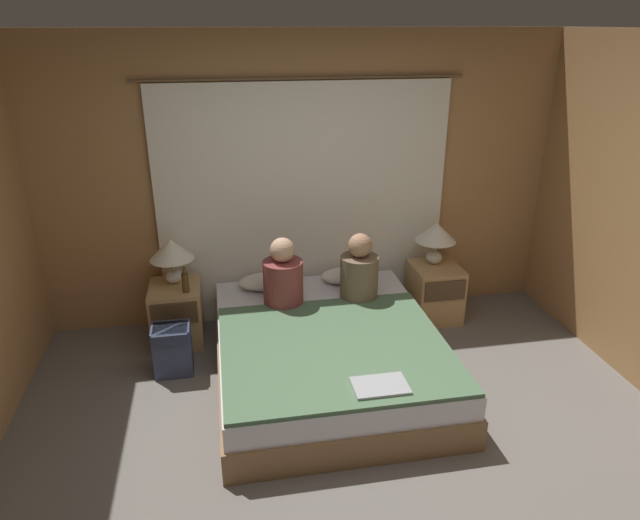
# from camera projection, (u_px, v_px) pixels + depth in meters

# --- Properties ---
(ground_plane) EXTENTS (16.00, 16.00, 0.00)m
(ground_plane) POSITION_uv_depth(u_px,v_px,m) (357.00, 463.00, 3.55)
(ground_plane) COLOR #66605B
(wall_back) EXTENTS (4.62, 0.06, 2.50)m
(wall_back) POSITION_uv_depth(u_px,v_px,m) (303.00, 181.00, 4.97)
(wall_back) COLOR #A37547
(wall_back) RESTS_ON ground_plane
(curtain_panel) EXTENTS (2.73, 0.03, 2.13)m
(curtain_panel) POSITION_uv_depth(u_px,v_px,m) (304.00, 204.00, 4.99)
(curtain_panel) COLOR white
(curtain_panel) RESTS_ON ground_plane
(bed) EXTENTS (1.65, 2.04, 0.40)m
(bed) POSITION_uv_depth(u_px,v_px,m) (327.00, 354.00, 4.35)
(bed) COLOR olive
(bed) RESTS_ON ground_plane
(nightstand_left) EXTENTS (0.42, 0.47, 0.51)m
(nightstand_left) POSITION_uv_depth(u_px,v_px,m) (177.00, 313.00, 4.82)
(nightstand_left) COLOR tan
(nightstand_left) RESTS_ON ground_plane
(nightstand_right) EXTENTS (0.42, 0.47, 0.51)m
(nightstand_right) POSITION_uv_depth(u_px,v_px,m) (434.00, 292.00, 5.21)
(nightstand_right) COLOR tan
(nightstand_right) RESTS_ON ground_plane
(lamp_left) EXTENTS (0.36, 0.36, 0.39)m
(lamp_left) POSITION_uv_depth(u_px,v_px,m) (171.00, 252.00, 4.69)
(lamp_left) COLOR silver
(lamp_left) RESTS_ON nightstand_left
(lamp_right) EXTENTS (0.36, 0.36, 0.39)m
(lamp_right) POSITION_uv_depth(u_px,v_px,m) (436.00, 234.00, 5.07)
(lamp_right) COLOR silver
(lamp_right) RESTS_ON nightstand_right
(pillow_left) EXTENTS (0.51, 0.30, 0.12)m
(pillow_left) POSITION_uv_depth(u_px,v_px,m) (268.00, 281.00, 4.94)
(pillow_left) COLOR silver
(pillow_left) RESTS_ON bed
(pillow_right) EXTENTS (0.51, 0.30, 0.12)m
(pillow_right) POSITION_uv_depth(u_px,v_px,m) (350.00, 275.00, 5.06)
(pillow_right) COLOR silver
(pillow_right) RESTS_ON bed
(blanket_on_bed) EXTENTS (1.59, 1.44, 0.03)m
(blanket_on_bed) POSITION_uv_depth(u_px,v_px,m) (335.00, 347.00, 4.03)
(blanket_on_bed) COLOR #4C6B4C
(blanket_on_bed) RESTS_ON bed
(person_left_in_bed) EXTENTS (0.32, 0.32, 0.58)m
(person_left_in_bed) POSITION_uv_depth(u_px,v_px,m) (283.00, 278.00, 4.58)
(person_left_in_bed) COLOR brown
(person_left_in_bed) RESTS_ON bed
(person_right_in_bed) EXTENTS (0.32, 0.32, 0.57)m
(person_right_in_bed) POSITION_uv_depth(u_px,v_px,m) (359.00, 272.00, 4.69)
(person_right_in_bed) COLOR brown
(person_right_in_bed) RESTS_ON bed
(beer_bottle_on_left_stand) EXTENTS (0.06, 0.06, 0.22)m
(beer_bottle_on_left_stand) POSITION_uv_depth(u_px,v_px,m) (185.00, 282.00, 4.60)
(beer_bottle_on_left_stand) COLOR #513819
(beer_bottle_on_left_stand) RESTS_ON nightstand_left
(laptop_on_bed) EXTENTS (0.35, 0.23, 0.02)m
(laptop_on_bed) POSITION_uv_depth(u_px,v_px,m) (380.00, 386.00, 3.56)
(laptop_on_bed) COLOR #9EA0A5
(laptop_on_bed) RESTS_ON blanket_on_bed
(backpack_on_floor) EXTENTS (0.29, 0.25, 0.40)m
(backpack_on_floor) POSITION_uv_depth(u_px,v_px,m) (172.00, 347.00, 4.39)
(backpack_on_floor) COLOR #333D56
(backpack_on_floor) RESTS_ON ground_plane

